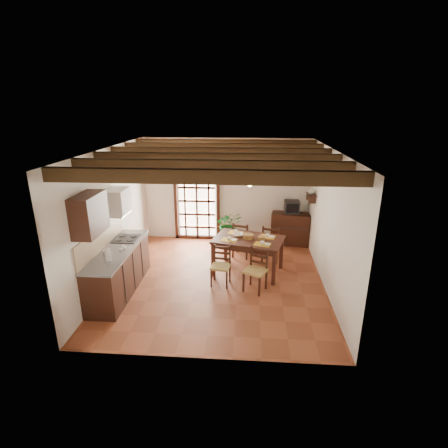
# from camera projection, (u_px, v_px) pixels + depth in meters

# --- Properties ---
(ground_plane) EXTENTS (5.00, 5.00, 0.00)m
(ground_plane) POSITION_uv_depth(u_px,v_px,m) (218.00, 280.00, 7.62)
(ground_plane) COLOR brown
(room_shell) EXTENTS (4.52, 5.02, 2.81)m
(room_shell) POSITION_uv_depth(u_px,v_px,m) (218.00, 199.00, 7.03)
(room_shell) COLOR silver
(room_shell) RESTS_ON ground_plane
(ceiling_beams) EXTENTS (4.50, 4.34, 0.20)m
(ceiling_beams) POSITION_uv_depth(u_px,v_px,m) (217.00, 155.00, 6.74)
(ceiling_beams) COLOR black
(ceiling_beams) RESTS_ON room_shell
(french_door) EXTENTS (1.26, 0.11, 2.32)m
(french_door) POSITION_uv_depth(u_px,v_px,m) (197.00, 198.00, 9.60)
(french_door) COLOR white
(french_door) RESTS_ON ground_plane
(kitchen_counter) EXTENTS (0.64, 2.25, 1.38)m
(kitchen_counter) POSITION_uv_depth(u_px,v_px,m) (119.00, 269.00, 7.03)
(kitchen_counter) COLOR black
(kitchen_counter) RESTS_ON ground_plane
(upper_cabinet) EXTENTS (0.35, 0.80, 0.70)m
(upper_cabinet) POSITION_uv_depth(u_px,v_px,m) (89.00, 214.00, 5.93)
(upper_cabinet) COLOR black
(upper_cabinet) RESTS_ON room_shell
(range_hood) EXTENTS (0.38, 0.60, 0.54)m
(range_hood) POSITION_uv_depth(u_px,v_px,m) (118.00, 202.00, 7.15)
(range_hood) COLOR white
(range_hood) RESTS_ON room_shell
(counter_items) EXTENTS (0.50, 1.43, 0.25)m
(counter_items) POSITION_uv_depth(u_px,v_px,m) (118.00, 245.00, 6.96)
(counter_items) COLOR black
(counter_items) RESTS_ON kitchen_counter
(dining_table) EXTENTS (1.69, 1.32, 0.81)m
(dining_table) POSITION_uv_depth(u_px,v_px,m) (248.00, 243.00, 7.76)
(dining_table) COLOR #391B12
(dining_table) RESTS_ON ground_plane
(chair_near_left) EXTENTS (0.44, 0.42, 0.84)m
(chair_near_left) POSITION_uv_depth(u_px,v_px,m) (221.00, 273.00, 7.35)
(chair_near_left) COLOR tan
(chair_near_left) RESTS_ON ground_plane
(chair_near_right) EXTENTS (0.54, 0.53, 0.89)m
(chair_near_right) POSITION_uv_depth(u_px,v_px,m) (255.00, 278.00, 7.10)
(chair_near_right) COLOR tan
(chair_near_right) RESTS_ON ground_plane
(chair_far_left) EXTENTS (0.52, 0.51, 0.91)m
(chair_far_left) POSITION_uv_depth(u_px,v_px,m) (242.00, 246.00, 8.70)
(chair_far_left) COLOR tan
(chair_far_left) RESTS_ON ground_plane
(chair_far_right) EXTENTS (0.53, 0.51, 0.91)m
(chair_far_right) POSITION_uv_depth(u_px,v_px,m) (271.00, 250.00, 8.46)
(chair_far_right) COLOR tan
(chair_far_right) RESTS_ON ground_plane
(table_setting) EXTENTS (1.09, 0.72, 0.10)m
(table_setting) POSITION_uv_depth(u_px,v_px,m) (249.00, 235.00, 7.70)
(table_setting) COLOR gold
(table_setting) RESTS_ON dining_table
(table_bowl) EXTENTS (0.28, 0.28, 0.05)m
(table_bowl) POSITION_uv_depth(u_px,v_px,m) (238.00, 235.00, 7.85)
(table_bowl) COLOR white
(table_bowl) RESTS_ON dining_table
(sideboard) EXTENTS (1.07, 0.60, 0.87)m
(sideboard) POSITION_uv_depth(u_px,v_px,m) (290.00, 229.00, 9.45)
(sideboard) COLOR black
(sideboard) RESTS_ON ground_plane
(crt_tv) EXTENTS (0.39, 0.36, 0.33)m
(crt_tv) POSITION_uv_depth(u_px,v_px,m) (292.00, 207.00, 9.24)
(crt_tv) COLOR black
(crt_tv) RESTS_ON sideboard
(fuse_box) EXTENTS (0.25, 0.03, 0.32)m
(fuse_box) POSITION_uv_depth(u_px,v_px,m) (282.00, 179.00, 9.28)
(fuse_box) COLOR white
(fuse_box) RESTS_ON room_shell
(plant_pot) EXTENTS (0.35, 0.35, 0.21)m
(plant_pot) POSITION_uv_depth(u_px,v_px,m) (229.00, 240.00, 9.52)
(plant_pot) COLOR maroon
(plant_pot) RESTS_ON ground_plane
(potted_plant) EXTENTS (2.09, 1.91, 1.97)m
(potted_plant) POSITION_uv_depth(u_px,v_px,m) (229.00, 224.00, 9.37)
(potted_plant) COLOR #144C19
(potted_plant) RESTS_ON ground_plane
(wall_shelf) EXTENTS (0.20, 0.42, 0.20)m
(wall_shelf) POSITION_uv_depth(u_px,v_px,m) (311.00, 196.00, 8.49)
(wall_shelf) COLOR black
(wall_shelf) RESTS_ON room_shell
(shelf_vase) EXTENTS (0.15, 0.15, 0.15)m
(shelf_vase) POSITION_uv_depth(u_px,v_px,m) (312.00, 190.00, 8.44)
(shelf_vase) COLOR #B2BFB2
(shelf_vase) RESTS_ON wall_shelf
(shelf_flowers) EXTENTS (0.14, 0.14, 0.36)m
(shelf_flowers) POSITION_uv_depth(u_px,v_px,m) (312.00, 182.00, 8.37)
(shelf_flowers) COLOR gold
(shelf_flowers) RESTS_ON shelf_vase
(framed_picture) EXTENTS (0.03, 0.32, 0.32)m
(framed_picture) POSITION_uv_depth(u_px,v_px,m) (317.00, 174.00, 8.30)
(framed_picture) COLOR brown
(framed_picture) RESTS_ON room_shell
(pendant_lamp) EXTENTS (0.36, 0.36, 0.84)m
(pendant_lamp) POSITION_uv_depth(u_px,v_px,m) (250.00, 181.00, 7.41)
(pendant_lamp) COLOR black
(pendant_lamp) RESTS_ON room_shell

